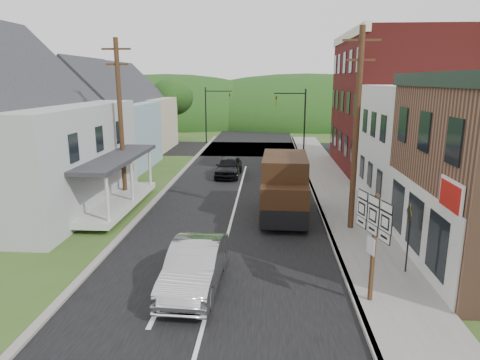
% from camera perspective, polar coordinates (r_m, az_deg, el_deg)
% --- Properties ---
extents(ground, '(120.00, 120.00, 0.00)m').
position_cam_1_polar(ground, '(17.02, -2.48, -10.29)').
color(ground, '#2D4719').
rests_on(ground, ground).
extents(road, '(9.00, 90.00, 0.02)m').
position_cam_1_polar(road, '(26.45, -0.13, -1.63)').
color(road, black).
rests_on(road, ground).
extents(cross_road, '(60.00, 9.00, 0.02)m').
position_cam_1_polar(cross_road, '(43.08, 1.43, 4.17)').
color(cross_road, black).
rests_on(cross_road, ground).
extents(sidewalk_right, '(2.80, 55.00, 0.15)m').
position_cam_1_polar(sidewalk_right, '(24.79, 13.30, -2.84)').
color(sidewalk_right, slate).
rests_on(sidewalk_right, ground).
extents(curb_right, '(0.20, 55.00, 0.15)m').
position_cam_1_polar(curb_right, '(24.60, 10.19, -2.81)').
color(curb_right, slate).
rests_on(curb_right, ground).
extents(curb_left, '(0.30, 55.00, 0.12)m').
position_cam_1_polar(curb_left, '(25.27, -11.03, -2.45)').
color(curb_left, slate).
rests_on(curb_left, ground).
extents(storefront_white, '(8.00, 7.00, 6.50)m').
position_cam_1_polar(storefront_white, '(25.15, 26.12, 3.80)').
color(storefront_white, silver).
rests_on(storefront_white, ground).
extents(storefront_red, '(8.00, 12.00, 10.00)m').
position_cam_1_polar(storefront_red, '(33.92, 20.43, 9.40)').
color(storefront_red, maroon).
rests_on(storefront_red, ground).
extents(house_gray, '(10.20, 12.24, 8.35)m').
position_cam_1_polar(house_gray, '(25.66, -28.81, 5.90)').
color(house_gray, '#B0B4B6').
rests_on(house_gray, ground).
extents(house_blue, '(7.14, 8.16, 7.28)m').
position_cam_1_polar(house_blue, '(35.06, -17.70, 7.56)').
color(house_blue, '#87A6B8').
rests_on(house_blue, ground).
extents(house_cream, '(7.14, 8.16, 7.28)m').
position_cam_1_polar(house_cream, '(43.68, -14.03, 8.79)').
color(house_cream, '#C2B496').
rests_on(house_cream, ground).
extents(utility_pole_right, '(1.60, 0.26, 9.00)m').
position_cam_1_polar(utility_pole_right, '(19.50, 15.25, 6.50)').
color(utility_pole_right, '#472D19').
rests_on(utility_pole_right, ground).
extents(utility_pole_left, '(1.60, 0.26, 9.00)m').
position_cam_1_polar(utility_pole_left, '(25.00, -15.64, 7.86)').
color(utility_pole_left, '#472D19').
rests_on(utility_pole_left, ground).
extents(traffic_signal_right, '(2.87, 0.20, 6.00)m').
position_cam_1_polar(traffic_signal_right, '(39.20, 7.61, 8.69)').
color(traffic_signal_right, black).
rests_on(traffic_signal_right, ground).
extents(traffic_signal_left, '(2.87, 0.20, 6.00)m').
position_cam_1_polar(traffic_signal_left, '(46.50, -3.73, 9.48)').
color(traffic_signal_left, black).
rests_on(traffic_signal_left, ground).
extents(tree_left_c, '(5.80, 5.80, 8.41)m').
position_cam_1_polar(tree_left_c, '(41.14, -26.99, 10.65)').
color(tree_left_c, '#382616').
rests_on(tree_left_c, ground).
extents(tree_left_d, '(4.80, 4.80, 6.94)m').
position_cam_1_polar(tree_left_d, '(48.74, -9.10, 10.84)').
color(tree_left_d, '#382616').
rests_on(tree_left_d, ground).
extents(forested_ridge, '(90.00, 30.00, 16.00)m').
position_cam_1_polar(forested_ridge, '(70.85, 2.40, 7.74)').
color(forested_ridge, '#15340F').
rests_on(forested_ridge, ground).
extents(silver_sedan, '(1.79, 4.72, 1.54)m').
position_cam_1_polar(silver_sedan, '(14.48, -6.04, -11.41)').
color(silver_sedan, '#A4A4A9').
rests_on(silver_sedan, ground).
extents(dark_sedan, '(1.84, 4.20, 1.41)m').
position_cam_1_polar(dark_sedan, '(30.61, -1.52, 1.77)').
color(dark_sedan, black).
rests_on(dark_sedan, ground).
extents(delivery_van, '(2.42, 5.54, 3.06)m').
position_cam_1_polar(delivery_van, '(21.49, 5.96, -0.95)').
color(delivery_van, black).
rests_on(delivery_van, ground).
extents(route_sign_cluster, '(0.60, 1.87, 3.38)m').
position_cam_1_polar(route_sign_cluster, '(13.42, 17.34, -6.75)').
color(route_sign_cluster, '#472D19').
rests_on(route_sign_cluster, sidewalk_right).
extents(warning_sign, '(0.14, 0.70, 2.54)m').
position_cam_1_polar(warning_sign, '(16.01, 21.57, -6.00)').
color(warning_sign, black).
rests_on(warning_sign, sidewalk_right).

